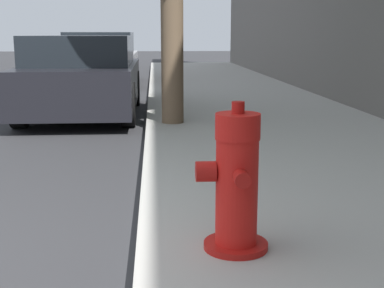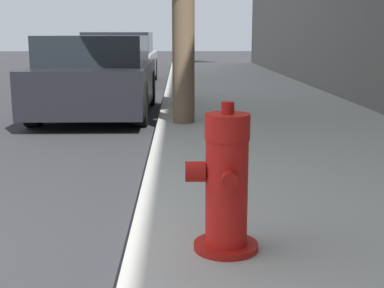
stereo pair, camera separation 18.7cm
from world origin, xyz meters
TOP-DOWN VIEW (x-y plane):
  - fire_hydrant at (2.27, 0.23)m, footprint 0.40×0.41m
  - parked_car_near at (0.68, 6.31)m, footprint 1.75×3.83m
  - parked_car_mid at (0.44, 11.92)m, footprint 1.85×3.88m

SIDE VIEW (x-z plane):
  - fire_hydrant at x=2.27m, z-range 0.11..0.93m
  - parked_car_near at x=0.68m, z-range -0.01..1.29m
  - parked_car_mid at x=0.44m, z-range -0.02..1.34m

